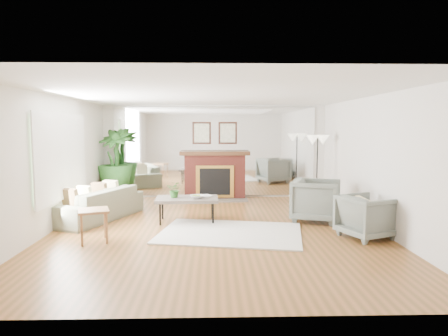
{
  "coord_description": "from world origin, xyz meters",
  "views": [
    {
      "loc": [
        -0.05,
        -7.33,
        1.9
      ],
      "look_at": [
        0.17,
        0.6,
        1.09
      ],
      "focal_mm": 32.0,
      "sensor_mm": 36.0,
      "label": 1
    }
  ],
  "objects_px": {
    "armchair_front": "(367,216)",
    "side_table": "(93,215)",
    "coffee_table": "(187,200)",
    "sofa": "(97,204)",
    "floor_lamp": "(318,145)",
    "potted_ficus": "(115,162)",
    "armchair_back": "(316,200)",
    "fireplace": "(215,174)"
  },
  "relations": [
    {
      "from": "armchair_front",
      "to": "side_table",
      "type": "relative_size",
      "value": 1.34
    },
    {
      "from": "coffee_table",
      "to": "sofa",
      "type": "height_order",
      "value": "sofa"
    },
    {
      "from": "sofa",
      "to": "floor_lamp",
      "type": "xyz_separation_m",
      "value": [
        4.93,
        1.38,
        1.14
      ]
    },
    {
      "from": "sofa",
      "to": "potted_ficus",
      "type": "height_order",
      "value": "potted_ficus"
    },
    {
      "from": "armchair_back",
      "to": "coffee_table",
      "type": "bearing_deg",
      "value": 110.51
    },
    {
      "from": "floor_lamp",
      "to": "potted_ficus",
      "type": "bearing_deg",
      "value": 170.6
    },
    {
      "from": "fireplace",
      "to": "floor_lamp",
      "type": "height_order",
      "value": "fireplace"
    },
    {
      "from": "coffee_table",
      "to": "potted_ficus",
      "type": "xyz_separation_m",
      "value": [
        -2.03,
        2.51,
        0.55
      ]
    },
    {
      "from": "armchair_front",
      "to": "floor_lamp",
      "type": "height_order",
      "value": "floor_lamp"
    },
    {
      "from": "armchair_front",
      "to": "floor_lamp",
      "type": "relative_size",
      "value": 0.48
    },
    {
      "from": "fireplace",
      "to": "coffee_table",
      "type": "xyz_separation_m",
      "value": [
        -0.57,
        -2.67,
        -0.21
      ]
    },
    {
      "from": "potted_ficus",
      "to": "floor_lamp",
      "type": "bearing_deg",
      "value": -9.4
    },
    {
      "from": "potted_ficus",
      "to": "floor_lamp",
      "type": "xyz_separation_m",
      "value": [
        5.08,
        -0.84,
        0.46
      ]
    },
    {
      "from": "armchair_front",
      "to": "armchair_back",
      "type": "bearing_deg",
      "value": 1.39
    },
    {
      "from": "coffee_table",
      "to": "floor_lamp",
      "type": "relative_size",
      "value": 0.73
    },
    {
      "from": "armchair_back",
      "to": "side_table",
      "type": "bearing_deg",
      "value": 129.18
    },
    {
      "from": "potted_ficus",
      "to": "floor_lamp",
      "type": "relative_size",
      "value": 1.09
    },
    {
      "from": "coffee_table",
      "to": "sofa",
      "type": "xyz_separation_m",
      "value": [
        -1.88,
        0.29,
        -0.13
      ]
    },
    {
      "from": "fireplace",
      "to": "sofa",
      "type": "height_order",
      "value": "fireplace"
    },
    {
      "from": "armchair_front",
      "to": "potted_ficus",
      "type": "bearing_deg",
      "value": 31.63
    },
    {
      "from": "armchair_back",
      "to": "floor_lamp",
      "type": "xyz_separation_m",
      "value": [
        0.44,
        1.66,
        1.04
      ]
    },
    {
      "from": "coffee_table",
      "to": "potted_ficus",
      "type": "relative_size",
      "value": 0.67
    },
    {
      "from": "coffee_table",
      "to": "armchair_back",
      "type": "xyz_separation_m",
      "value": [
        2.62,
        0.01,
        -0.03
      ]
    },
    {
      "from": "armchair_front",
      "to": "potted_ficus",
      "type": "height_order",
      "value": "potted_ficus"
    },
    {
      "from": "potted_ficus",
      "to": "armchair_front",
      "type": "bearing_deg",
      "value": -35.85
    },
    {
      "from": "coffee_table",
      "to": "potted_ficus",
      "type": "distance_m",
      "value": 3.27
    },
    {
      "from": "side_table",
      "to": "sofa",
      "type": "bearing_deg",
      "value": 104.08
    },
    {
      "from": "fireplace",
      "to": "sofa",
      "type": "xyz_separation_m",
      "value": [
        -2.45,
        -2.38,
        -0.34
      ]
    },
    {
      "from": "sofa",
      "to": "armchair_front",
      "type": "distance_m",
      "value": 5.28
    },
    {
      "from": "side_table",
      "to": "floor_lamp",
      "type": "xyz_separation_m",
      "value": [
        4.52,
        3.05,
        1.0
      ]
    },
    {
      "from": "potted_ficus",
      "to": "floor_lamp",
      "type": "distance_m",
      "value": 5.17
    },
    {
      "from": "fireplace",
      "to": "armchair_back",
      "type": "relative_size",
      "value": 2.19
    },
    {
      "from": "floor_lamp",
      "to": "sofa",
      "type": "bearing_deg",
      "value": -164.39
    },
    {
      "from": "armchair_front",
      "to": "fireplace",
      "type": "bearing_deg",
      "value": 11.06
    },
    {
      "from": "sofa",
      "to": "potted_ficus",
      "type": "xyz_separation_m",
      "value": [
        -0.15,
        2.22,
        0.68
      ]
    },
    {
      "from": "fireplace",
      "to": "armchair_front",
      "type": "xyz_separation_m",
      "value": [
        2.6,
        -3.92,
        -0.29
      ]
    },
    {
      "from": "coffee_table",
      "to": "floor_lamp",
      "type": "xyz_separation_m",
      "value": [
        3.06,
        1.66,
        1.01
      ]
    },
    {
      "from": "fireplace",
      "to": "sofa",
      "type": "relative_size",
      "value": 0.93
    },
    {
      "from": "side_table",
      "to": "floor_lamp",
      "type": "distance_m",
      "value": 5.54
    },
    {
      "from": "sofa",
      "to": "potted_ficus",
      "type": "distance_m",
      "value": 2.33
    },
    {
      "from": "armchair_front",
      "to": "floor_lamp",
      "type": "bearing_deg",
      "value": -20.25
    },
    {
      "from": "fireplace",
      "to": "floor_lamp",
      "type": "relative_size",
      "value": 1.2
    }
  ]
}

